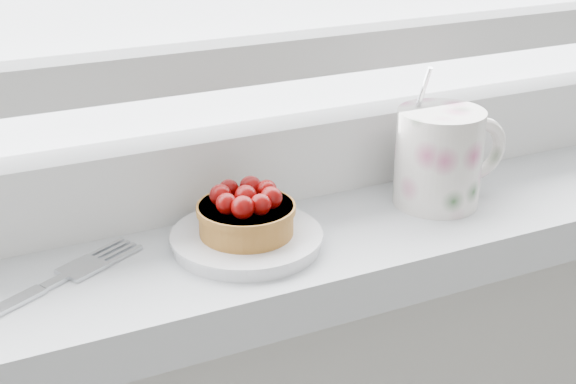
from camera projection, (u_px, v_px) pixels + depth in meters
saucer at (247, 239)px, 0.65m from camera, size 0.12×0.12×0.01m
raspberry_tart at (246, 213)px, 0.64m from camera, size 0.08×0.08×0.04m
floral_mug at (441, 155)px, 0.72m from camera, size 0.11×0.08×0.13m
fork at (21, 299)px, 0.57m from camera, size 0.20×0.12×0.00m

